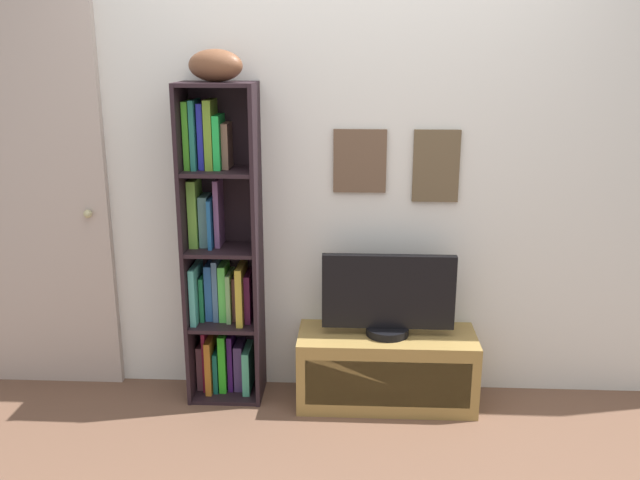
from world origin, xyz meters
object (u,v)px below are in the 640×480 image
(tv_stand, at_px, (386,368))
(television, at_px, (388,296))
(bookshelf, at_px, (220,258))
(football, at_px, (215,65))
(door, at_px, (33,204))

(tv_stand, xyz_separation_m, television, (-0.00, 0.00, 0.40))
(bookshelf, distance_m, football, 0.97)
(bookshelf, bearing_deg, football, -57.14)
(television, distance_m, door, 1.92)
(tv_stand, relative_size, door, 0.45)
(football, relative_size, door, 0.15)
(football, height_order, door, door)
(television, relative_size, door, 0.33)
(tv_stand, distance_m, door, 2.05)
(football, xyz_separation_m, door, (-1.02, 0.12, -0.71))
(football, bearing_deg, tv_stand, -2.99)
(tv_stand, bearing_deg, door, 175.13)
(bookshelf, relative_size, football, 5.53)
(football, distance_m, door, 1.25)
(football, height_order, tv_stand, football)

